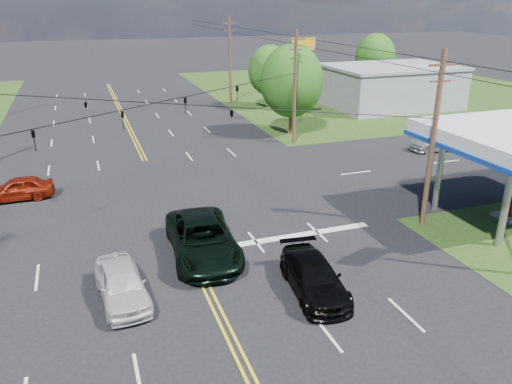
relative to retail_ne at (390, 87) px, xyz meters
name	(u,v)px	position (x,y,z in m)	size (l,w,h in m)	color
ground	(162,197)	(-30.00, -20.00, -2.20)	(280.00, 280.00, 0.00)	black
grass_ne	(371,88)	(5.00, 12.00, -2.20)	(46.00, 48.00, 0.03)	#234215
stop_bar	(283,238)	(-25.00, -28.00, -2.20)	(10.00, 0.50, 0.02)	silver
retail_ne	(390,87)	(0.00, 0.00, 0.00)	(14.00, 10.00, 4.40)	gray
pole_se	(433,139)	(-17.00, -29.00, 2.72)	(1.60, 0.28, 9.50)	#492C1F
pole_ne	(295,86)	(-17.00, -11.00, 2.72)	(1.60, 0.28, 9.50)	#492C1F
pole_right_far	(230,59)	(-17.00, 8.00, 2.97)	(1.60, 0.28, 10.00)	#492C1F
span_wire_signals	(155,103)	(-30.00, -20.00, 3.80)	(26.00, 18.00, 1.13)	black
power_lines	(158,62)	(-30.00, -22.00, 6.40)	(26.04, 100.00, 0.64)	black
tree_right_a	(292,81)	(-16.00, -8.00, 2.67)	(5.70, 5.70, 8.18)	#492C1F
tree_right_b	(270,71)	(-13.50, 4.00, 2.02)	(4.94, 4.94, 7.09)	#492C1F
tree_far_r	(375,57)	(4.00, 10.00, 2.34)	(5.32, 5.32, 7.63)	#492C1F
pickup_dkgreen	(203,239)	(-29.41, -28.50, -1.29)	(3.03, 6.57, 1.83)	black
suv_black	(314,277)	(-25.73, -33.22, -1.48)	(2.03, 5.00, 1.45)	black
pickup_white	(122,284)	(-33.50, -31.13, -1.43)	(1.83, 4.54, 1.55)	silver
sedan_red	(18,189)	(-38.53, -17.43, -1.47)	(1.71, 4.26, 1.45)	maroon
sedan_far	(440,141)	(-6.41, -17.05, -1.45)	(2.10, 5.17, 1.50)	silver
polesign_ne	(303,56)	(-13.00, -3.77, 4.32)	(2.29, 0.69, 8.32)	#A5A5AA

